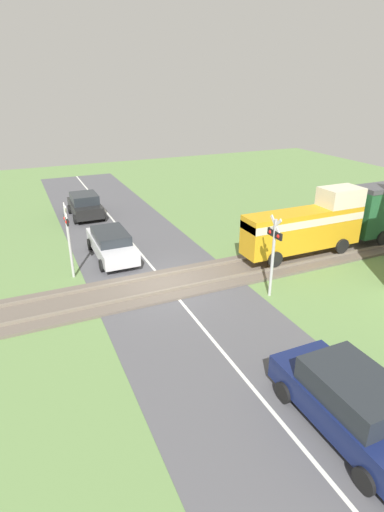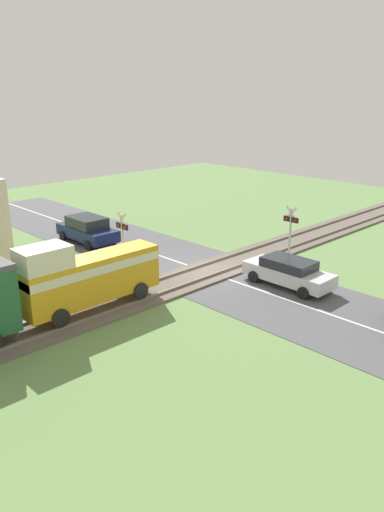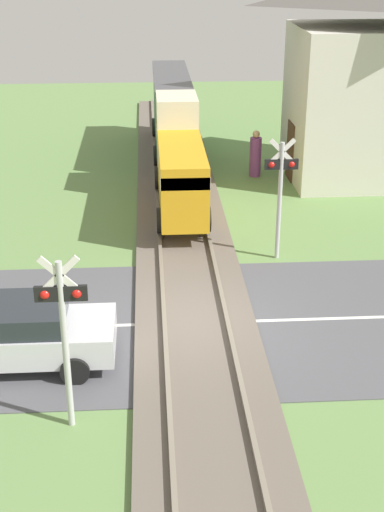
{
  "view_description": "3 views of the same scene",
  "coord_description": "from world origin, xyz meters",
  "px_view_note": "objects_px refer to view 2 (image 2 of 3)",
  "views": [
    {
      "loc": [
        14.51,
        -5.29,
        8.14
      ],
      "look_at": [
        0.0,
        1.18,
        1.2
      ],
      "focal_mm": 28.0,
      "sensor_mm": 36.0,
      "label": 1
    },
    {
      "loc": [
        -17.1,
        17.8,
        9.12
      ],
      "look_at": [
        0.0,
        1.18,
        1.2
      ],
      "focal_mm": 35.0,
      "sensor_mm": 36.0,
      "label": 2
    },
    {
      "loc": [
        -0.99,
        -14.44,
        8.26
      ],
      "look_at": [
        0.0,
        1.18,
        1.2
      ],
      "focal_mm": 50.0,
      "sensor_mm": 36.0,
      "label": 3
    }
  ],
  "objects_px": {
    "car_far_side": "(87,229)",
    "crossing_signal_west_approach": "(290,229)",
    "crossing_signal_east_approach": "(122,237)",
    "train": "(4,297)",
    "car_near_crossing": "(288,272)"
  },
  "relations": [
    {
      "from": "car_far_side",
      "to": "crossing_signal_east_approach",
      "type": "height_order",
      "value": "crossing_signal_east_approach"
    },
    {
      "from": "car_far_side",
      "to": "train",
      "type": "bearing_deg",
      "value": 134.11
    },
    {
      "from": "car_far_side",
      "to": "crossing_signal_east_approach",
      "type": "bearing_deg",
      "value": 162.13
    },
    {
      "from": "crossing_signal_west_approach",
      "to": "train",
      "type": "bearing_deg",
      "value": 80.09
    },
    {
      "from": "car_near_crossing",
      "to": "train",
      "type": "bearing_deg",
      "value": 71.92
    },
    {
      "from": "train",
      "to": "car_near_crossing",
      "type": "bearing_deg",
      "value": -108.08
    },
    {
      "from": "crossing_signal_east_approach",
      "to": "train",
      "type": "bearing_deg",
      "value": 109.07
    },
    {
      "from": "car_near_crossing",
      "to": "crossing_signal_west_approach",
      "type": "height_order",
      "value": "crossing_signal_west_approach"
    },
    {
      "from": "car_far_side",
      "to": "car_near_crossing",
      "type": "bearing_deg",
      "value": -167.7
    },
    {
      "from": "crossing_signal_east_approach",
      "to": "crossing_signal_west_approach",
      "type": "bearing_deg",
      "value": -125.25
    },
    {
      "from": "train",
      "to": "car_near_crossing",
      "type": "distance_m",
      "value": 13.04
    },
    {
      "from": "car_far_side",
      "to": "crossing_signal_east_approach",
      "type": "distance_m",
      "value": 7.11
    },
    {
      "from": "car_near_crossing",
      "to": "crossing_signal_east_approach",
      "type": "xyz_separation_m",
      "value": [
        6.56,
        5.02,
        1.43
      ]
    },
    {
      "from": "crossing_signal_east_approach",
      "to": "car_far_side",
      "type": "bearing_deg",
      "value": -17.87
    },
    {
      "from": "car_far_side",
      "to": "crossing_signal_west_approach",
      "type": "distance_m",
      "value": 12.81
    }
  ]
}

